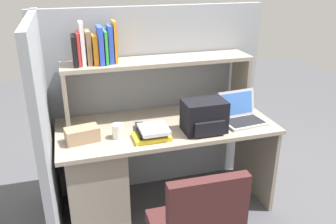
{
  "coord_description": "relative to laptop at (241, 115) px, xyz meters",
  "views": [
    {
      "loc": [
        -0.66,
        -2.3,
        1.83
      ],
      "look_at": [
        0.0,
        -0.05,
        0.85
      ],
      "focal_mm": 37.55,
      "sensor_mm": 36.0,
      "label": 1
    }
  ],
  "objects": [
    {
      "name": "backpack",
      "position": [
        -0.33,
        -0.08,
        0.06
      ],
      "size": [
        0.3,
        0.23,
        0.23
      ],
      "color": "black",
      "rests_on": "desk"
    },
    {
      "name": "desk",
      "position": [
        -0.95,
        0.1,
        -0.38
      ],
      "size": [
        1.6,
        0.7,
        0.73
      ],
      "color": "gray",
      "rests_on": "ground_plane"
    },
    {
      "name": "paper_cup",
      "position": [
        -0.94,
        -0.01,
        0.0
      ],
      "size": [
        0.08,
        0.08,
        0.1
      ],
      "primitive_type": "cylinder",
      "color": "white",
      "rests_on": "desk"
    },
    {
      "name": "desk_book_stack",
      "position": [
        -0.72,
        -0.09,
        -0.01
      ],
      "size": [
        0.25,
        0.2,
        0.08
      ],
      "color": "yellow",
      "rests_on": "desk"
    },
    {
      "name": "laptop",
      "position": [
        0.0,
        0.0,
        0.0
      ],
      "size": [
        0.33,
        0.28,
        0.22
      ],
      "color": "#B7BABF",
      "rests_on": "desk"
    },
    {
      "name": "reference_books_on_shelf",
      "position": [
        -1.03,
        0.3,
        0.52
      ],
      "size": [
        0.31,
        0.18,
        0.3
      ],
      "color": "black",
      "rests_on": "overhead_hutch"
    },
    {
      "name": "tissue_box",
      "position": [
        -1.18,
        -0.0,
        -0.0
      ],
      "size": [
        0.24,
        0.16,
        0.1
      ],
      "primitive_type": "cube",
      "rotation": [
        0.0,
        0.0,
        0.17
      ],
      "color": "#9E7F60",
      "rests_on": "desk"
    },
    {
      "name": "ground_plane",
      "position": [
        -0.56,
        0.1,
        -0.78
      ],
      "size": [
        8.0,
        8.0,
        0.0
      ],
      "primitive_type": "plane",
      "color": "#4C4C51"
    },
    {
      "name": "cubicle_partition_rear",
      "position": [
        -0.56,
        0.48,
        -0.01
      ],
      "size": [
        1.84,
        0.05,
        1.55
      ],
      "primitive_type": "cube",
      "color": "gray",
      "rests_on": "ground_plane"
    },
    {
      "name": "computer_mouse",
      "position": [
        -0.77,
        0.09,
        -0.03
      ],
      "size": [
        0.08,
        0.11,
        0.03
      ],
      "primitive_type": "cube",
      "rotation": [
        0.0,
        0.0,
        -0.16
      ],
      "color": "#262628",
      "rests_on": "desk"
    },
    {
      "name": "cubicle_partition_left",
      "position": [
        -1.41,
        0.05,
        -0.01
      ],
      "size": [
        0.05,
        1.06,
        1.55
      ],
      "primitive_type": "cube",
      "color": "gray",
      "rests_on": "ground_plane"
    },
    {
      "name": "overhead_hutch",
      "position": [
        -0.56,
        0.3,
        0.3
      ],
      "size": [
        1.44,
        0.28,
        0.45
      ],
      "color": "gray",
      "rests_on": "desk"
    }
  ]
}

